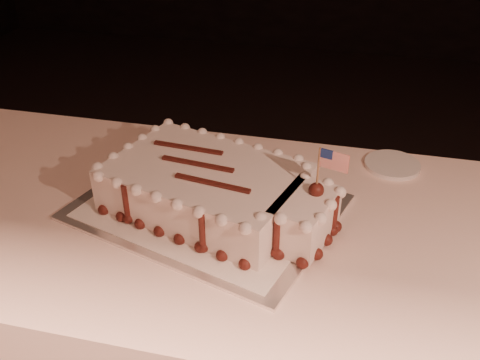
% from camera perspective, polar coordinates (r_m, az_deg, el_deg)
% --- Properties ---
extents(banquet_table, '(2.40, 0.80, 0.75)m').
position_cam_1_polar(banquet_table, '(1.47, 3.75, -16.52)').
color(banquet_table, '#FFD5C5').
rests_on(banquet_table, ground).
extents(cake_board, '(0.67, 0.57, 0.01)m').
position_cam_1_polar(cake_board, '(1.26, -3.56, -2.89)').
color(cake_board, silver).
rests_on(cake_board, banquet_table).
extents(doily, '(0.60, 0.52, 0.00)m').
position_cam_1_polar(doily, '(1.25, -3.57, -2.71)').
color(doily, white).
rests_on(doily, cake_board).
extents(sheet_cake, '(0.57, 0.41, 0.21)m').
position_cam_1_polar(sheet_cake, '(1.21, -2.45, -1.10)').
color(sheet_cake, white).
rests_on(sheet_cake, doily).
extents(side_plate, '(0.14, 0.14, 0.01)m').
position_cam_1_polar(side_plate, '(1.47, 15.93, 1.57)').
color(side_plate, silver).
rests_on(side_plate, banquet_table).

